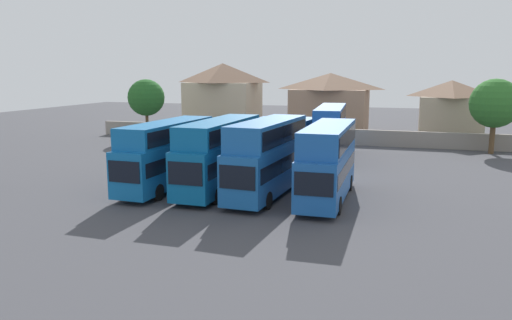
# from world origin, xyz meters

# --- Properties ---
(ground) EXTENTS (140.00, 140.00, 0.00)m
(ground) POSITION_xyz_m (0.00, 18.00, 0.00)
(ground) COLOR #424247
(depot_boundary_wall) EXTENTS (56.00, 0.50, 1.80)m
(depot_boundary_wall) POSITION_xyz_m (0.00, 25.54, 0.90)
(depot_boundary_wall) COLOR gray
(depot_boundary_wall) RESTS_ON ground
(bus_1) EXTENTS (2.83, 10.81, 4.79)m
(bus_1) POSITION_xyz_m (-5.68, -0.16, 2.70)
(bus_1) COLOR #1160A4
(bus_1) RESTS_ON ground
(bus_2) EXTENTS (2.69, 10.92, 4.98)m
(bus_2) POSITION_xyz_m (-1.81, 0.24, 2.80)
(bus_2) COLOR #0B5995
(bus_2) RESTS_ON ground
(bus_3) EXTENTS (3.18, 10.41, 5.11)m
(bus_3) POSITION_xyz_m (1.80, -0.15, 2.87)
(bus_3) COLOR #1959A4
(bus_3) RESTS_ON ground
(bus_4) EXTENTS (2.73, 10.38, 4.92)m
(bus_4) POSITION_xyz_m (5.87, -0.14, 2.77)
(bus_4) COLOR #1A54A5
(bus_4) RESTS_ON ground
(bus_5) EXTENTS (3.01, 11.87, 3.40)m
(bus_5) POSITION_xyz_m (-3.97, 15.61, 1.94)
(bus_5) COLOR #14539C
(bus_5) RESTS_ON ground
(bus_6) EXTENTS (3.31, 10.55, 3.52)m
(bus_6) POSITION_xyz_m (-0.23, 15.71, 2.00)
(bus_6) COLOR #17549A
(bus_6) RESTS_ON ground
(bus_7) EXTENTS (3.42, 12.05, 5.01)m
(bus_7) POSITION_xyz_m (3.47, 15.83, 2.82)
(bus_7) COLOR #1D52A7
(bus_7) RESTS_ON ground
(house_terrace_left) EXTENTS (9.90, 8.15, 9.45)m
(house_terrace_left) POSITION_xyz_m (-15.05, 35.30, 4.82)
(house_terrace_left) COLOR #C6B293
(house_terrace_left) RESTS_ON ground
(house_terrace_centre) EXTENTS (10.24, 8.06, 8.11)m
(house_terrace_centre) POSITION_xyz_m (0.28, 35.26, 4.13)
(house_terrace_centre) COLOR #9E7A60
(house_terrace_centre) RESTS_ON ground
(house_terrace_right) EXTENTS (7.56, 7.49, 7.26)m
(house_terrace_right) POSITION_xyz_m (15.35, 33.71, 3.70)
(house_terrace_right) COLOR tan
(house_terrace_right) RESTS_ON ground
(tree_left_of_lot) EXTENTS (4.45, 4.45, 7.40)m
(tree_left_of_lot) POSITION_xyz_m (-20.16, 22.54, 5.15)
(tree_left_of_lot) COLOR brown
(tree_left_of_lot) RESTS_ON ground
(tree_behind_wall) EXTENTS (4.95, 4.95, 7.62)m
(tree_behind_wall) POSITION_xyz_m (18.84, 23.54, 5.12)
(tree_behind_wall) COLOR brown
(tree_behind_wall) RESTS_ON ground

